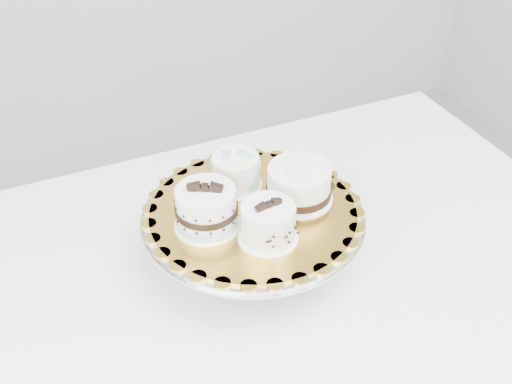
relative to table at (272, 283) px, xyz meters
name	(u,v)px	position (x,y,z in m)	size (l,w,h in m)	color
table	(272,283)	(0.00, 0.00, 0.00)	(1.32, 0.88, 0.75)	white
cake_stand	(253,227)	(-0.03, 0.02, 0.14)	(0.41, 0.41, 0.11)	gray
cake_board	(253,211)	(-0.03, 0.02, 0.18)	(0.38, 0.38, 0.01)	gold
cake_swirl	(268,223)	(-0.04, -0.06, 0.22)	(0.10, 0.10, 0.08)	white
cake_banded	(206,209)	(-0.12, 0.01, 0.22)	(0.14, 0.14, 0.10)	white
cake_dots	(236,171)	(-0.03, 0.10, 0.22)	(0.11, 0.11, 0.07)	white
cake_ribbon	(299,184)	(0.06, 0.02, 0.22)	(0.13, 0.13, 0.07)	white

